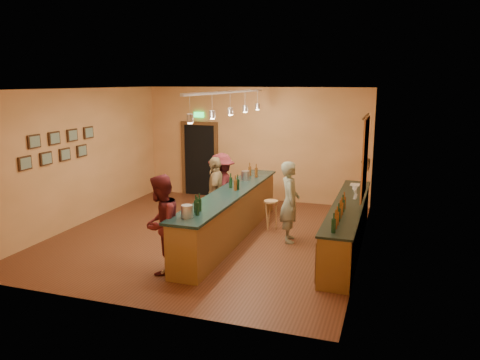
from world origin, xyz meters
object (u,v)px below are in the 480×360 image
(customer_a, at_px, (161,224))
(customer_c, at_px, (222,189))
(bartender, at_px, (290,202))
(bar_stool, at_px, (271,207))
(back_counter, at_px, (347,225))
(tasting_bar, at_px, (231,211))
(customer_b, at_px, (216,193))

(customer_a, distance_m, customer_c, 3.06)
(bartender, xyz_separation_m, bar_stool, (-0.58, 0.67, -0.33))
(back_counter, distance_m, customer_c, 3.14)
(tasting_bar, xyz_separation_m, customer_a, (-0.55, -2.12, 0.28))
(customer_b, distance_m, customer_c, 0.41)
(customer_b, bearing_deg, customer_c, 167.82)
(tasting_bar, distance_m, customer_b, 0.80)
(customer_b, bearing_deg, tasting_bar, 31.82)
(bartender, xyz_separation_m, customer_a, (-1.80, -2.34, 0.02))
(bartender, distance_m, customer_b, 1.83)
(customer_b, height_order, customer_c, customer_c)
(back_counter, relative_size, customer_b, 2.69)
(customer_c, bearing_deg, back_counter, 66.90)
(bartender, relative_size, customer_b, 1.02)
(back_counter, height_order, customer_c, customer_c)
(customer_c, bearing_deg, bar_stool, 78.28)
(tasting_bar, bearing_deg, back_counter, 4.20)
(tasting_bar, xyz_separation_m, customer_b, (-0.55, 0.53, 0.24))
(tasting_bar, relative_size, customer_c, 2.99)
(back_counter, xyz_separation_m, tasting_bar, (-2.47, -0.18, 0.12))
(customer_b, distance_m, bar_stool, 1.30)
(tasting_bar, height_order, customer_a, customer_a)
(tasting_bar, bearing_deg, customer_c, 120.78)
(back_counter, xyz_separation_m, customer_a, (-3.02, -2.30, 0.40))
(back_counter, height_order, bartender, bartender)
(tasting_bar, bearing_deg, bar_stool, 52.88)
(customer_c, bearing_deg, bartender, 59.22)
(back_counter, distance_m, customer_b, 3.06)
(bartender, height_order, customer_c, bartender)
(customer_c, bearing_deg, tasting_bar, 21.78)
(back_counter, xyz_separation_m, customer_b, (-3.02, 0.35, 0.36))
(customer_b, relative_size, bar_stool, 2.48)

